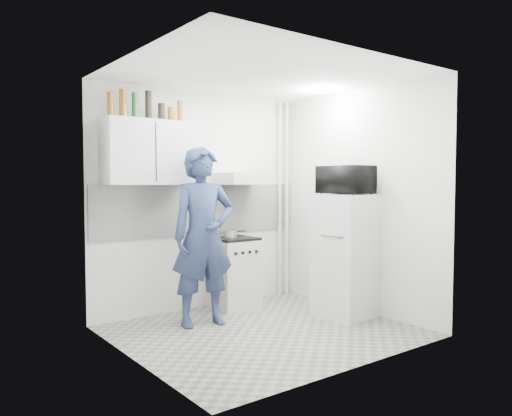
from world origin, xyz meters
TOP-DOWN VIEW (x-y plane):
  - floor at (0.00, 0.00)m, footprint 2.80×2.80m
  - ceiling at (0.00, 0.00)m, footprint 2.80×2.80m
  - wall_back at (0.00, 1.25)m, footprint 2.80×0.00m
  - wall_left at (-1.40, 0.00)m, footprint 0.00×2.60m
  - wall_right at (1.40, 0.00)m, footprint 0.00×2.60m
  - person at (-0.36, 0.58)m, footprint 0.76×0.56m
  - stove at (0.31, 1.00)m, footprint 0.52×0.52m
  - fridge at (1.10, -0.10)m, footprint 0.62×0.62m
  - stove_top at (0.31, 1.00)m, footprint 0.50×0.50m
  - saucepan at (0.27, 1.00)m, footprint 0.15×0.15m
  - microwave at (1.10, -0.10)m, footprint 0.60×0.42m
  - bottle_a at (-1.17, 1.07)m, footprint 0.06×0.06m
  - bottle_b at (-1.04, 1.07)m, footprint 0.08×0.08m
  - bottle_c at (-0.91, 1.07)m, footprint 0.07×0.07m
  - bottle_d at (-0.75, 1.07)m, footprint 0.07×0.07m
  - canister_a at (-0.59, 1.07)m, footprint 0.08×0.08m
  - canister_b at (-0.47, 1.07)m, footprint 0.09×0.09m
  - bottle_e at (-0.37, 1.07)m, footprint 0.06×0.06m
  - upper_cabinet at (-0.75, 1.07)m, footprint 1.00×0.35m
  - range_hood at (0.45, 1.00)m, footprint 0.60×0.50m
  - backsplash at (0.00, 1.24)m, footprint 2.74×0.03m
  - pipe_a at (1.30, 1.17)m, footprint 0.05×0.05m
  - pipe_b at (1.18, 1.17)m, footprint 0.04×0.04m
  - ceiling_spot_fixture at (1.00, 0.20)m, footprint 0.10×0.10m

SIDE VIEW (x-z plane):
  - floor at x=0.00m, z-range 0.00..0.00m
  - stove at x=0.31m, z-range 0.00..0.83m
  - fridge at x=1.10m, z-range 0.00..1.39m
  - stove_top at x=0.31m, z-range 0.83..0.86m
  - saucepan at x=0.27m, z-range 0.86..0.94m
  - person at x=-0.36m, z-range 0.00..1.90m
  - backsplash at x=0.00m, z-range 0.90..1.50m
  - wall_left at x=-1.40m, z-range 0.00..2.60m
  - wall_right at x=1.40m, z-range 0.00..2.60m
  - pipe_a at x=1.30m, z-range 0.00..2.60m
  - pipe_b at x=1.18m, z-range 0.00..2.60m
  - wall_back at x=0.00m, z-range -0.10..2.70m
  - microwave at x=1.10m, z-range 1.39..1.71m
  - range_hood at x=0.45m, z-range 1.50..1.64m
  - upper_cabinet at x=-0.75m, z-range 1.50..2.20m
  - canister_b at x=-0.47m, z-range 2.20..2.36m
  - canister_a at x=-0.59m, z-range 2.20..2.39m
  - bottle_e at x=-0.37m, z-range 2.20..2.45m
  - bottle_a at x=-1.17m, z-range 2.20..2.46m
  - bottle_c at x=-0.91m, z-range 2.20..2.48m
  - bottle_b at x=-1.04m, z-range 2.20..2.50m
  - bottle_d at x=-0.75m, z-range 2.20..2.51m
  - ceiling_spot_fixture at x=1.00m, z-range 2.56..2.58m
  - ceiling at x=0.00m, z-range 2.60..2.60m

